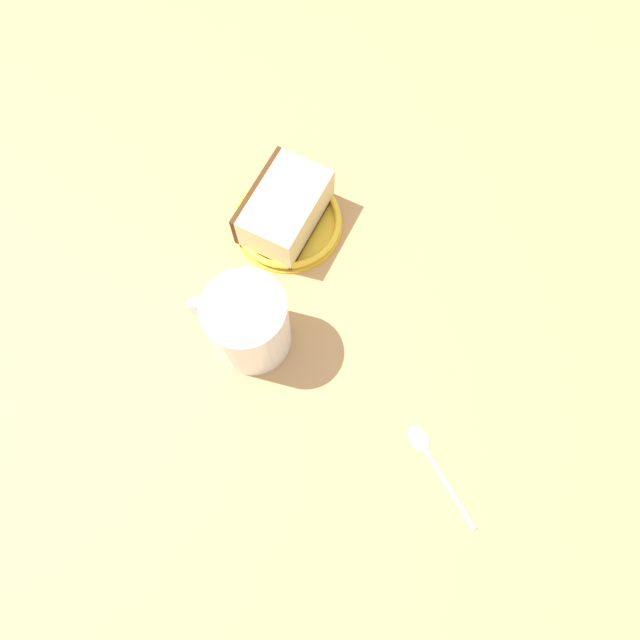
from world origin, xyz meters
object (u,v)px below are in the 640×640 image
at_px(tea_mug, 250,323).
at_px(teaspoon, 432,454).
at_px(small_plate, 290,221).
at_px(cake_slice, 287,209).

bearing_deg(tea_mug, teaspoon, 57.70).
distance_m(small_plate, tea_mug, 0.16).
bearing_deg(small_plate, tea_mug, -13.01).
bearing_deg(cake_slice, tea_mug, -12.00).
xyz_separation_m(cake_slice, tea_mug, (0.15, -0.03, 0.02)).
xyz_separation_m(small_plate, cake_slice, (-0.00, -0.00, 0.03)).
xyz_separation_m(cake_slice, teaspoon, (0.27, 0.16, -0.03)).
height_order(small_plate, teaspoon, small_plate).
distance_m(small_plate, teaspoon, 0.31).
bearing_deg(tea_mug, small_plate, 166.99).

